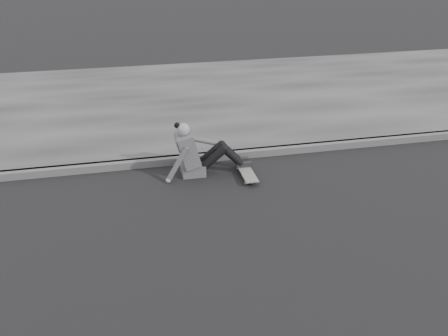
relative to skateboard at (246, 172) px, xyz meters
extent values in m
plane|color=black|center=(1.76, -1.89, -0.07)|extent=(80.00, 80.00, 0.00)
cube|color=#555555|center=(1.76, 0.69, -0.01)|extent=(24.00, 0.16, 0.12)
cube|color=#3E3E3E|center=(1.76, 3.71, -0.01)|extent=(24.00, 6.00, 0.12)
cylinder|color=gray|center=(-0.07, -0.26, -0.04)|extent=(0.03, 0.05, 0.05)
cylinder|color=gray|center=(0.08, -0.26, -0.04)|extent=(0.03, 0.05, 0.05)
cylinder|color=gray|center=(-0.07, 0.26, -0.04)|extent=(0.03, 0.05, 0.05)
cylinder|color=gray|center=(0.08, 0.26, -0.04)|extent=(0.03, 0.05, 0.05)
cube|color=#323235|center=(0.00, -0.26, -0.02)|extent=(0.16, 0.04, 0.03)
cube|color=#323235|center=(0.00, 0.26, -0.02)|extent=(0.16, 0.04, 0.03)
cube|color=slate|center=(0.00, 0.00, 0.01)|extent=(0.20, 0.78, 0.02)
cube|color=#525255|center=(-0.80, 0.25, 0.02)|extent=(0.36, 0.34, 0.18)
cube|color=#525255|center=(-0.87, 0.25, 0.36)|extent=(0.37, 0.40, 0.57)
cube|color=#525255|center=(-1.00, 0.25, 0.48)|extent=(0.14, 0.30, 0.20)
cylinder|color=#959595|center=(-0.92, 0.25, 0.60)|extent=(0.09, 0.09, 0.08)
sphere|color=#959595|center=(-0.93, 0.25, 0.69)|extent=(0.20, 0.20, 0.20)
sphere|color=black|center=(-1.02, 0.27, 0.76)|extent=(0.09, 0.09, 0.09)
cylinder|color=black|center=(-0.48, 0.16, 0.21)|extent=(0.43, 0.13, 0.39)
cylinder|color=black|center=(-0.48, 0.34, 0.21)|extent=(0.43, 0.13, 0.39)
cylinder|color=black|center=(-0.18, 0.16, 0.21)|extent=(0.35, 0.11, 0.36)
cylinder|color=black|center=(-0.18, 0.34, 0.21)|extent=(0.35, 0.11, 0.36)
sphere|color=black|center=(-0.32, 0.16, 0.35)|extent=(0.13, 0.13, 0.13)
sphere|color=black|center=(-0.32, 0.34, 0.35)|extent=(0.13, 0.13, 0.13)
cube|color=black|center=(0.00, 0.16, 0.05)|extent=(0.24, 0.08, 0.07)
cube|color=black|center=(0.00, 0.34, 0.05)|extent=(0.24, 0.08, 0.07)
cylinder|color=#525255|center=(-1.07, 0.04, 0.22)|extent=(0.38, 0.08, 0.58)
sphere|color=#959595|center=(-1.22, 0.03, -0.03)|extent=(0.08, 0.08, 0.08)
cylinder|color=#525255|center=(-0.63, 0.41, 0.42)|extent=(0.48, 0.08, 0.21)
camera|label=1|loc=(-1.84, -6.73, 3.48)|focal=40.00mm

